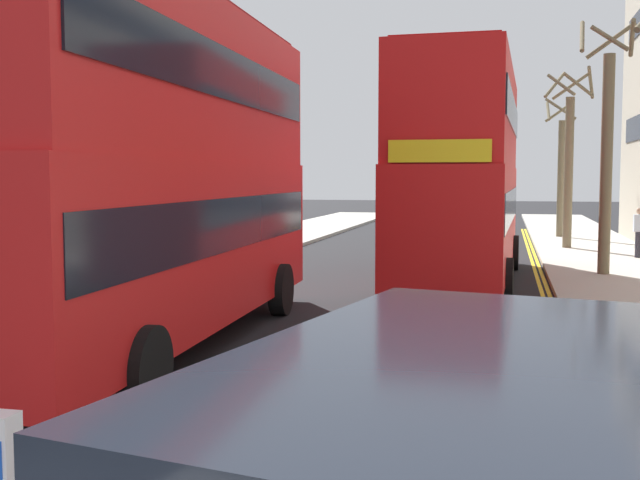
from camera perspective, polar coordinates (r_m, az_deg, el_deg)
sidewalk_left at (r=19.92m, az=-16.60°, el=-3.46°), size 4.00×80.00×0.14m
kerb_line_outer at (r=15.40m, az=17.01°, el=-6.06°), size 0.10×56.00×0.01m
kerb_line_inner at (r=15.39m, az=16.41°, el=-6.05°), size 0.10×56.00×0.01m
double_decker_bus_away at (r=13.08m, az=-11.80°, el=5.51°), size 3.07×10.88×5.64m
double_decker_bus_oncoming at (r=20.97m, az=10.24°, el=5.17°), size 3.05×10.88×5.64m
pedestrian_far at (r=27.88m, az=21.97°, el=0.55°), size 0.34×0.22×1.62m
street_tree_near at (r=30.90m, az=17.48°, el=5.59°), size 1.87×1.84×6.59m
street_tree_far at (r=36.42m, az=16.91°, el=4.98°), size 1.35×1.55×6.03m
street_tree_distant at (r=22.88m, az=19.92°, el=6.13°), size 1.58×1.47×6.96m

